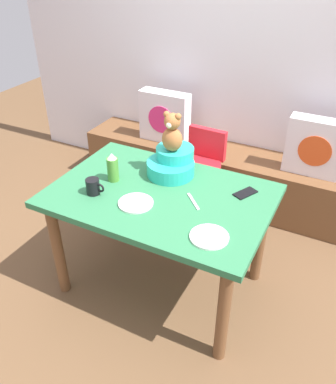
{
  "coord_description": "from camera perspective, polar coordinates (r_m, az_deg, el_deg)",
  "views": [
    {
      "loc": [
        0.93,
        -1.71,
        2.02
      ],
      "look_at": [
        0.0,
        0.1,
        0.69
      ],
      "focal_mm": 37.05,
      "sensor_mm": 36.0,
      "label": 1
    }
  ],
  "objects": [
    {
      "name": "back_wall",
      "position": [
        3.38,
        11.28,
        20.3
      ],
      "size": [
        4.4,
        0.1,
        2.6
      ],
      "primitive_type": "cube",
      "color": "silver",
      "rests_on": "ground_plane"
    },
    {
      "name": "infant_seat_teal",
      "position": [
        2.5,
        0.58,
        4.2
      ],
      "size": [
        0.3,
        0.33,
        0.16
      ],
      "color": "#25B5A5",
      "rests_on": "dining_table"
    },
    {
      "name": "window_bench",
      "position": [
        3.53,
        8.08,
        2.36
      ],
      "size": [
        2.6,
        0.44,
        0.46
      ],
      "primitive_type": "cube",
      "color": "brown",
      "rests_on": "ground_plane"
    },
    {
      "name": "cell_phone",
      "position": [
        2.37,
        11.07,
        -0.16
      ],
      "size": [
        0.13,
        0.16,
        0.01
      ],
      "primitive_type": "cube",
      "rotation": [
        0.0,
        0.0,
        2.67
      ],
      "color": "black",
      "rests_on": "dining_table"
    },
    {
      "name": "dinner_plate_near",
      "position": [
        2.01,
        5.96,
        -6.43
      ],
      "size": [
        0.2,
        0.2,
        0.01
      ],
      "primitive_type": "cylinder",
      "color": "white",
      "rests_on": "dining_table"
    },
    {
      "name": "ground_plane",
      "position": [
        2.81,
        -0.96,
        -12.88
      ],
      "size": [
        8.0,
        8.0,
        0.0
      ],
      "primitive_type": "plane",
      "color": "brown"
    },
    {
      "name": "dinner_plate_far",
      "position": [
        2.24,
        -4.67,
        -1.6
      ],
      "size": [
        0.2,
        0.2,
        0.01
      ],
      "primitive_type": "cylinder",
      "color": "white",
      "rests_on": "dining_table"
    },
    {
      "name": "pillow_floral_left",
      "position": [
        3.51,
        -0.48,
        10.77
      ],
      "size": [
        0.44,
        0.15,
        0.44
      ],
      "color": "silver",
      "rests_on": "window_bench"
    },
    {
      "name": "dining_table",
      "position": [
        2.39,
        -1.1,
        -2.3
      ],
      "size": [
        1.29,
        0.87,
        0.74
      ],
      "color": "#2D7247",
      "rests_on": "ground_plane"
    },
    {
      "name": "ketchup_bottle",
      "position": [
        2.44,
        -7.91,
        3.53
      ],
      "size": [
        0.07,
        0.07,
        0.18
      ],
      "color": "#4C8C33",
      "rests_on": "dining_table"
    },
    {
      "name": "teddy_bear",
      "position": [
        2.4,
        0.61,
        8.5
      ],
      "size": [
        0.13,
        0.12,
        0.25
      ],
      "color": "#A96435",
      "rests_on": "infant_seat_teal"
    },
    {
      "name": "table_fork",
      "position": [
        2.26,
        3.66,
        -1.34
      ],
      "size": [
        0.13,
        0.13,
        0.01
      ],
      "primitive_type": "cube",
      "rotation": [
        0.0,
        0.0,
        0.77
      ],
      "color": "silver",
      "rests_on": "dining_table"
    },
    {
      "name": "highchair",
      "position": [
        3.05,
        4.53,
        3.6
      ],
      "size": [
        0.34,
        0.46,
        0.79
      ],
      "color": "red",
      "rests_on": "ground_plane"
    },
    {
      "name": "pillow_floral_right",
      "position": [
        3.18,
        20.57,
        6.05
      ],
      "size": [
        0.44,
        0.15,
        0.44
      ],
      "color": "silver",
      "rests_on": "window_bench"
    },
    {
      "name": "coffee_mug",
      "position": [
        2.34,
        -10.71,
        0.78
      ],
      "size": [
        0.12,
        0.08,
        0.09
      ],
      "color": "black",
      "rests_on": "dining_table"
    }
  ]
}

